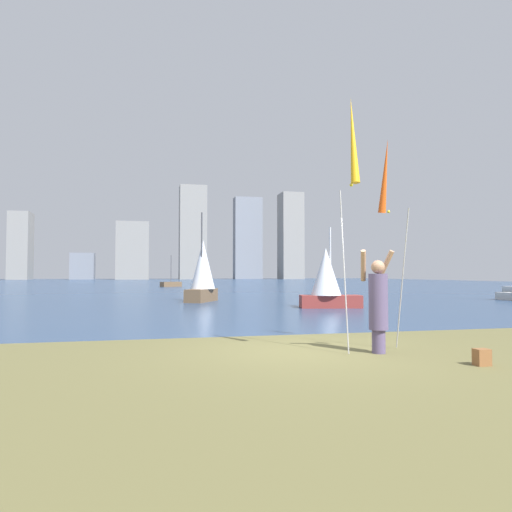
% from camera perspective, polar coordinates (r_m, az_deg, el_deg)
% --- Properties ---
extents(ground, '(120.00, 138.00, 0.12)m').
position_cam_1_polar(ground, '(59.42, -10.11, -3.60)').
color(ground, brown).
extents(person, '(0.69, 0.51, 1.89)m').
position_cam_1_polar(person, '(8.76, 14.89, -5.54)').
color(person, '#594C72').
rests_on(person, ground).
extents(kite_flag_left, '(0.16, 0.77, 4.62)m').
position_cam_1_polar(kite_flag_left, '(8.56, 11.89, 13.27)').
color(kite_flag_left, '#B2B2B7').
rests_on(kite_flag_left, ground).
extents(kite_flag_right, '(0.16, 1.11, 4.17)m').
position_cam_1_polar(kite_flag_right, '(9.88, 15.75, 9.01)').
color(kite_flag_right, '#B2B2B7').
rests_on(kite_flag_right, ground).
extents(bag, '(0.23, 0.18, 0.26)m').
position_cam_1_polar(bag, '(8.25, 26.20, -11.19)').
color(bag, brown).
rests_on(bag, ground).
extents(sailboat_1, '(1.96, 2.65, 4.62)m').
position_cam_1_polar(sailboat_1, '(24.04, -6.64, -2.04)').
color(sailboat_1, brown).
rests_on(sailboat_1, ground).
extents(sailboat_3, '(2.69, 1.50, 3.42)m').
position_cam_1_polar(sailboat_3, '(19.77, 8.81, -2.91)').
color(sailboat_3, maroon).
rests_on(sailboat_3, ground).
extents(sailboat_4, '(2.42, 2.05, 3.48)m').
position_cam_1_polar(sailboat_4, '(51.20, -10.50, -3.43)').
color(sailboat_4, brown).
rests_on(sailboat_4, ground).
extents(skyline_tower_0, '(4.52, 5.87, 15.86)m').
position_cam_1_polar(skyline_tower_0, '(121.35, -27.16, 1.13)').
color(skyline_tower_0, gray).
rests_on(skyline_tower_0, ground).
extents(skyline_tower_1, '(5.49, 3.52, 6.35)m').
position_cam_1_polar(skyline_tower_1, '(118.27, -20.71, -1.19)').
color(skyline_tower_1, gray).
rests_on(skyline_tower_1, ground).
extents(skyline_tower_2, '(7.55, 4.47, 13.71)m').
position_cam_1_polar(skyline_tower_2, '(113.01, -15.05, 0.64)').
color(skyline_tower_2, gray).
rests_on(skyline_tower_2, ground).
extents(skyline_tower_3, '(6.60, 5.26, 23.25)m').
position_cam_1_polar(skyline_tower_3, '(115.86, -7.85, 2.89)').
color(skyline_tower_3, gray).
rests_on(skyline_tower_3, ground).
extents(skyline_tower_4, '(7.26, 3.83, 21.47)m').
position_cam_1_polar(skyline_tower_4, '(121.48, -1.04, 2.21)').
color(skyline_tower_4, gray).
rests_on(skyline_tower_4, ground).
extents(skyline_tower_5, '(5.63, 6.03, 22.40)m').
position_cam_1_polar(skyline_tower_5, '(120.62, 4.32, 2.47)').
color(skyline_tower_5, gray).
rests_on(skyline_tower_5, ground).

